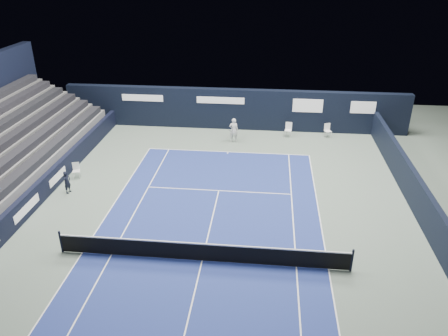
{
  "coord_description": "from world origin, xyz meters",
  "views": [
    {
      "loc": [
        2.58,
        -15.27,
        12.13
      ],
      "look_at": [
        0.26,
        6.73,
        1.3
      ],
      "focal_mm": 35.0,
      "sensor_mm": 36.0,
      "label": 1
    }
  ],
  "objects_px": {
    "folding_chair_back_b": "(327,129)",
    "tennis_net": "(202,251)",
    "tennis_player": "(234,130)",
    "line_judge_chair": "(76,169)",
    "folding_chair_back_a": "(288,129)"
  },
  "relations": [
    {
      "from": "line_judge_chair",
      "to": "folding_chair_back_b",
      "type": "bearing_deg",
      "value": 11.16
    },
    {
      "from": "folding_chair_back_b",
      "to": "line_judge_chair",
      "type": "height_order",
      "value": "folding_chair_back_b"
    },
    {
      "from": "line_judge_chair",
      "to": "tennis_net",
      "type": "xyz_separation_m",
      "value": [
        8.75,
        -7.21,
        -0.02
      ]
    },
    {
      "from": "folding_chair_back_a",
      "to": "line_judge_chair",
      "type": "height_order",
      "value": "folding_chair_back_a"
    },
    {
      "from": "folding_chair_back_a",
      "to": "line_judge_chair",
      "type": "bearing_deg",
      "value": -138.72
    },
    {
      "from": "line_judge_chair",
      "to": "tennis_net",
      "type": "distance_m",
      "value": 11.34
    },
    {
      "from": "folding_chair_back_b",
      "to": "tennis_net",
      "type": "distance_m",
      "value": 16.93
    },
    {
      "from": "folding_chair_back_a",
      "to": "folding_chair_back_b",
      "type": "relative_size",
      "value": 1.04
    },
    {
      "from": "folding_chair_back_b",
      "to": "line_judge_chair",
      "type": "bearing_deg",
      "value": -169.84
    },
    {
      "from": "folding_chair_back_a",
      "to": "line_judge_chair",
      "type": "relative_size",
      "value": 1.14
    },
    {
      "from": "folding_chair_back_a",
      "to": "folding_chair_back_b",
      "type": "distance_m",
      "value": 2.87
    },
    {
      "from": "line_judge_chair",
      "to": "tennis_player",
      "type": "relative_size",
      "value": 0.53
    },
    {
      "from": "line_judge_chair",
      "to": "tennis_player",
      "type": "xyz_separation_m",
      "value": [
        8.96,
        6.58,
        0.35
      ]
    },
    {
      "from": "tennis_player",
      "to": "line_judge_chair",
      "type": "bearing_deg",
      "value": -143.69
    },
    {
      "from": "folding_chair_back_a",
      "to": "tennis_player",
      "type": "bearing_deg",
      "value": -150.69
    }
  ]
}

